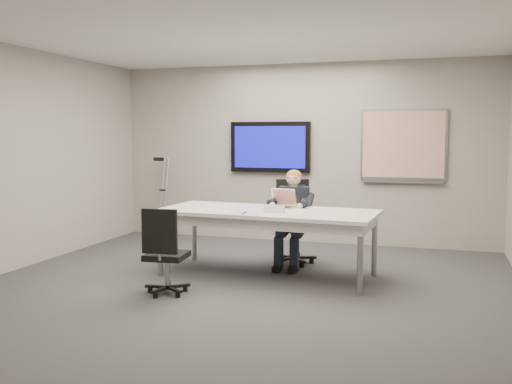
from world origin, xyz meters
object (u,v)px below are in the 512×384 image
(seated_person, at_px, (291,228))
(laptop, at_px, (282,203))
(office_chair_far, at_px, (294,237))
(conference_table, at_px, (267,218))
(office_chair_near, at_px, (166,267))

(seated_person, distance_m, laptop, 0.43)
(office_chair_far, height_order, laptop, office_chair_far)
(seated_person, xyz_separation_m, laptop, (-0.05, -0.24, 0.35))
(conference_table, distance_m, laptop, 0.34)
(office_chair_far, height_order, seated_person, seated_person)
(office_chair_near, height_order, seated_person, seated_person)
(conference_table, height_order, office_chair_near, office_chair_near)
(conference_table, bearing_deg, laptop, 72.21)
(office_chair_near, relative_size, seated_person, 0.75)
(conference_table, distance_m, seated_person, 0.59)
(office_chair_far, height_order, office_chair_near, office_chair_far)
(conference_table, distance_m, office_chair_far, 0.86)
(seated_person, bearing_deg, conference_table, -113.56)
(office_chair_near, bearing_deg, office_chair_far, -121.99)
(office_chair_near, distance_m, seated_person, 1.91)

